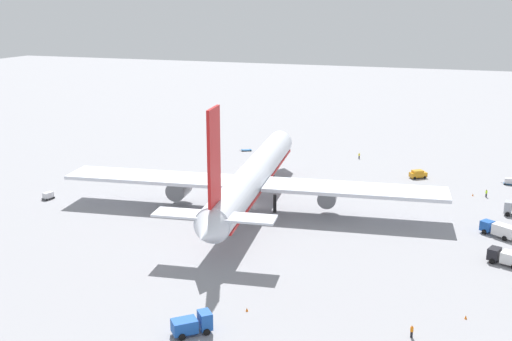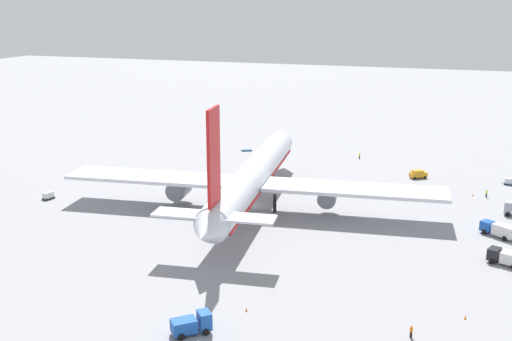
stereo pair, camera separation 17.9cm
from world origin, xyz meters
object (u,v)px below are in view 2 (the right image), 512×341
at_px(baggage_cart_1, 247,150).
at_px(ground_worker_1, 486,193).
at_px(airliner, 252,177).
at_px(service_truck_4, 506,257).
at_px(baggage_cart_0, 48,195).
at_px(ground_worker_0, 359,156).
at_px(baggage_cart_2, 509,181).
at_px(ground_worker_2, 411,331).
at_px(service_truck_2, 499,229).
at_px(traffic_cone_2, 473,195).
at_px(traffic_cone_3, 246,309).
at_px(traffic_cone_1, 465,317).
at_px(service_truck_0, 192,324).
at_px(service_van, 418,174).

bearing_deg(baggage_cart_1, ground_worker_1, -110.17).
bearing_deg(airliner, ground_worker_1, -62.52).
distance_m(service_truck_4, baggage_cart_0, 92.48).
xyz_separation_m(airliner, ground_worker_0, (49.24, -13.48, -5.73)).
height_order(baggage_cart_2, ground_worker_2, ground_worker_2).
height_order(service_truck_4, baggage_cart_0, service_truck_4).
height_order(service_truck_2, traffic_cone_2, service_truck_2).
xyz_separation_m(baggage_cart_1, ground_worker_0, (1.54, -32.21, 0.58)).
bearing_deg(baggage_cart_1, traffic_cone_3, -159.74).
relative_size(traffic_cone_1, traffic_cone_3, 1.00).
distance_m(service_truck_0, ground_worker_2, 27.94).
xyz_separation_m(ground_worker_1, traffic_cone_3, (-66.26, 31.49, -0.60)).
distance_m(airliner, service_truck_4, 50.84).
bearing_deg(baggage_cart_1, service_truck_4, -132.19).
height_order(service_truck_4, traffic_cone_1, service_truck_4).
relative_size(service_truck_4, traffic_cone_2, 10.87).
height_order(traffic_cone_2, traffic_cone_3, same).
bearing_deg(baggage_cart_1, baggage_cart_2, -99.50).
bearing_deg(ground_worker_1, service_truck_2, -175.53).
height_order(service_truck_4, ground_worker_2, service_truck_4).
bearing_deg(baggage_cart_2, service_truck_4, 177.31).
bearing_deg(service_truck_2, service_van, 26.40).
xyz_separation_m(service_truck_4, ground_worker_0, (62.70, 35.27, -0.48)).
distance_m(baggage_cart_0, baggage_cart_2, 104.87).
bearing_deg(baggage_cart_0, ground_worker_0, -44.41).
relative_size(traffic_cone_1, traffic_cone_2, 1.00).
bearing_deg(airliner, traffic_cone_1, -128.78).
xyz_separation_m(airliner, traffic_cone_3, (-42.34, -14.50, -6.30)).
height_order(service_van, traffic_cone_1, service_van).
xyz_separation_m(airliner, ground_worker_2, (-41.91, -36.66, -5.70)).
bearing_deg(service_van, service_truck_4, -159.17).
height_order(service_truck_0, baggage_cart_2, service_truck_0).
distance_m(ground_worker_2, traffic_cone_2, 66.08).
distance_m(ground_worker_1, traffic_cone_2, 2.82).
bearing_deg(service_truck_2, ground_worker_0, 34.68).
height_order(baggage_cart_1, traffic_cone_3, traffic_cone_3).
height_order(service_truck_4, baggage_cart_1, service_truck_4).
bearing_deg(service_truck_0, ground_worker_2, -72.63).
xyz_separation_m(service_truck_0, service_van, (84.95, -20.44, -0.35)).
xyz_separation_m(airliner, traffic_cone_1, (-34.61, -43.07, -6.30)).
bearing_deg(ground_worker_2, ground_worker_1, -8.07).
xyz_separation_m(baggage_cart_0, ground_worker_0, (58.29, -57.10, 0.02)).
relative_size(baggage_cart_1, ground_worker_2, 2.05).
xyz_separation_m(airliner, baggage_cart_0, (-9.05, 43.62, -5.75)).
distance_m(service_truck_0, ground_worker_1, 82.45).
bearing_deg(service_van, ground_worker_2, -175.36).
xyz_separation_m(service_truck_0, service_truck_4, (36.80, -38.76, -0.05)).
bearing_deg(baggage_cart_2, baggage_cart_1, 80.50).
distance_m(service_truck_4, traffic_cone_1, 21.92).
relative_size(ground_worker_0, traffic_cone_1, 3.03).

